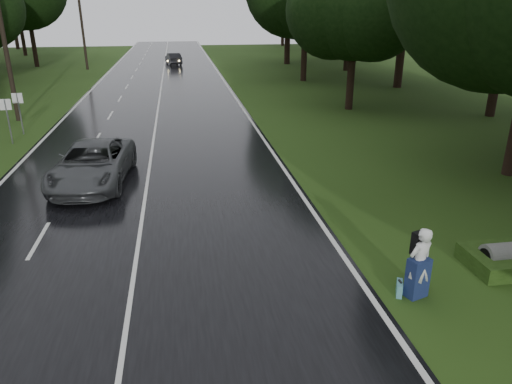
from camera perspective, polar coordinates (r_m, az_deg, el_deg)
ground at (r=13.64m, az=-14.24°, el=-8.60°), size 160.00×160.00×0.00m
road at (r=32.53m, az=-11.73°, el=9.14°), size 12.00×140.00×0.04m
lane_center at (r=32.53m, az=-11.73°, el=9.18°), size 0.12×140.00×0.01m
grey_car at (r=19.97m, az=-18.97°, el=3.24°), size 3.11×5.97×1.61m
far_car at (r=61.00m, az=-9.86°, el=15.46°), size 2.14×4.25×1.34m
hitchhiker at (r=12.23m, az=18.94°, el=-8.27°), size 0.77×0.74×1.84m
suitcase at (r=12.50m, az=16.78°, el=-10.97°), size 0.31×0.48×0.33m
culvert at (r=14.88m, az=27.80°, el=-7.93°), size 1.44×0.72×0.72m
utility_pole_mid at (r=33.55m, az=-26.52°, el=7.68°), size 1.80×0.28×9.69m
utility_pole_far at (r=58.63m, az=-19.51°, el=13.66°), size 1.80×0.28×9.86m
road_sign_a at (r=27.88m, az=-27.10°, el=5.17°), size 0.56×0.10×2.32m
road_sign_b at (r=29.72m, az=-26.03°, el=6.24°), size 0.55×0.10×2.28m
tree_left_f at (r=63.64m, az=-24.71°, el=13.48°), size 10.00×10.00×15.63m
tree_right_c at (r=22.90m, az=27.92°, el=1.90°), size 8.62×8.62×13.47m
tree_right_d at (r=34.14m, az=11.01°, el=9.72°), size 7.64×7.64×11.94m
tree_right_e at (r=47.05m, az=5.67°, el=13.12°), size 9.35×9.35×14.61m
tree_right_f at (r=61.17m, az=3.71°, el=15.06°), size 9.52×9.52×14.88m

